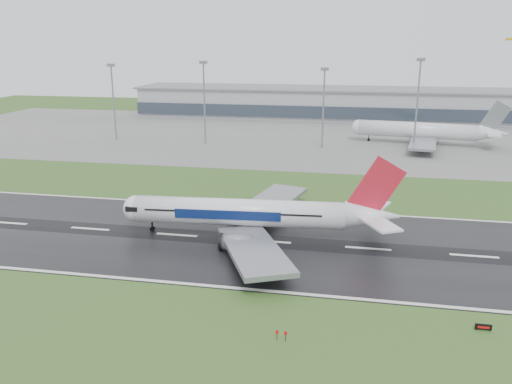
# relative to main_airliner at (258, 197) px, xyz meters

# --- Properties ---
(ground) EXTENTS (520.00, 520.00, 0.00)m
(ground) POSITION_rel_main_airliner_xyz_m (22.94, -2.81, -8.68)
(ground) COLOR #2F521E
(ground) RESTS_ON ground
(runway) EXTENTS (400.00, 45.00, 0.10)m
(runway) POSITION_rel_main_airliner_xyz_m (22.94, -2.81, -8.63)
(runway) COLOR black
(runway) RESTS_ON ground
(apron) EXTENTS (400.00, 130.00, 0.08)m
(apron) POSITION_rel_main_airliner_xyz_m (22.94, 122.19, -8.64)
(apron) COLOR slate
(apron) RESTS_ON ground
(terminal) EXTENTS (240.00, 36.00, 15.00)m
(terminal) POSITION_rel_main_airliner_xyz_m (22.94, 182.19, -1.18)
(terminal) COLOR gray
(terminal) RESTS_ON ground
(main_airliner) EXTENTS (61.95, 59.38, 17.17)m
(main_airliner) POSITION_rel_main_airliner_xyz_m (0.00, 0.00, 0.00)
(main_airliner) COLOR white
(main_airliner) RESTS_ON runway
(parked_airliner) EXTENTS (67.62, 64.11, 17.64)m
(parked_airliner) POSITION_rel_main_airliner_xyz_m (46.02, 112.49, 0.22)
(parked_airliner) COLOR silver
(parked_airliner) RESTS_ON apron
(runway_sign) EXTENTS (2.31, 0.59, 1.04)m
(runway_sign) POSITION_rel_main_airliner_xyz_m (38.60, -30.72, -8.16)
(runway_sign) COLOR black
(runway_sign) RESTS_ON ground
(floodmast_0) EXTENTS (0.64, 0.64, 29.93)m
(floodmast_0) POSITION_rel_main_airliner_xyz_m (-78.26, 97.19, 6.28)
(floodmast_0) COLOR gray
(floodmast_0) RESTS_ON ground
(floodmast_1) EXTENTS (0.64, 0.64, 31.31)m
(floodmast_1) POSITION_rel_main_airliner_xyz_m (-39.76, 97.19, 6.97)
(floodmast_1) COLOR gray
(floodmast_1) RESTS_ON ground
(floodmast_2) EXTENTS (0.64, 0.64, 29.18)m
(floodmast_2) POSITION_rel_main_airliner_xyz_m (6.98, 97.19, 5.91)
(floodmast_2) COLOR gray
(floodmast_2) RESTS_ON ground
(floodmast_3) EXTENTS (0.64, 0.64, 32.84)m
(floodmast_3) POSITION_rel_main_airliner_xyz_m (41.05, 97.19, 7.74)
(floodmast_3) COLOR gray
(floodmast_3) RESTS_ON ground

